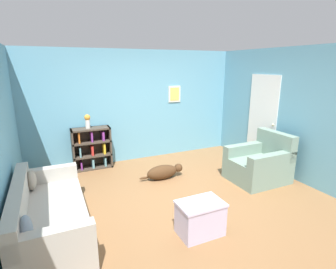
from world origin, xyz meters
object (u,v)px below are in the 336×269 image
(vase, at_px, (87,120))
(couch, at_px, (48,217))
(recliner_chair, at_px, (260,164))
(coffee_table, at_px, (200,217))
(dog, at_px, (164,172))
(bookshelf, at_px, (92,148))

(vase, bearing_deg, couch, -112.00)
(recliner_chair, bearing_deg, vase, 145.90)
(coffee_table, bearing_deg, dog, 81.68)
(recliner_chair, height_order, vase, vase)
(dog, bearing_deg, vase, 136.58)
(bookshelf, xyz_separation_m, recliner_chair, (2.94, -2.05, -0.12))
(couch, relative_size, coffee_table, 3.23)
(bookshelf, distance_m, coffee_table, 3.21)
(bookshelf, bearing_deg, recliner_chair, -34.84)
(dog, xyz_separation_m, vase, (-1.26, 1.19, 0.95))
(couch, xyz_separation_m, recliner_chair, (3.89, 0.19, 0.05))
(couch, xyz_separation_m, dog, (2.15, 1.03, -0.13))
(bookshelf, height_order, coffee_table, bookshelf)
(recliner_chair, distance_m, vase, 3.70)
(couch, relative_size, bookshelf, 2.14)
(couch, height_order, vase, vase)
(recliner_chair, xyz_separation_m, dog, (-1.74, 0.84, -0.19))
(bookshelf, xyz_separation_m, dog, (1.21, -1.21, -0.31))
(bookshelf, bearing_deg, dog, -45.11)
(recliner_chair, distance_m, coffee_table, 2.25)
(dog, relative_size, vase, 3.06)
(bookshelf, height_order, recliner_chair, recliner_chair)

